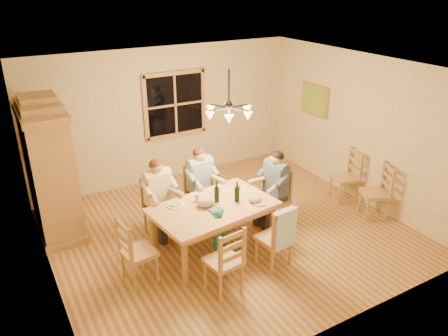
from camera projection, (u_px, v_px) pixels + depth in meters
floor at (228, 231)px, 7.29m from camera, size 5.50×5.50×0.00m
ceiling at (229, 69)px, 6.20m from camera, size 5.50×5.00×0.02m
wall_back at (166, 115)px, 8.73m from camera, size 5.50×0.02×2.70m
wall_left at (40, 198)px, 5.49m from camera, size 0.02×5.00×2.70m
wall_right at (358, 128)px, 7.99m from camera, size 0.02×5.00×2.70m
window at (175, 105)px, 8.71m from camera, size 1.30×0.06×1.30m
painting at (314, 100)px, 8.83m from camera, size 0.06×0.78×0.64m
chandelier at (229, 111)px, 6.45m from camera, size 0.77×0.68×0.71m
armoire at (50, 172)px, 6.93m from camera, size 0.66×1.40×2.30m
dining_table at (213, 211)px, 6.56m from camera, size 1.94×1.33×0.76m
chair_far_left at (160, 218)px, 7.08m from camera, size 0.49×0.47×0.99m
chair_far_right at (201, 204)px, 7.53m from camera, size 0.49×0.47×0.99m
chair_near_left at (223, 270)px, 5.83m from camera, size 0.49×0.47×0.99m
chair_near_right at (273, 247)px, 6.33m from camera, size 0.49×0.47×0.99m
chair_end_left at (139, 261)px, 6.01m from camera, size 0.47×0.49×0.99m
chair_end_right at (274, 208)px, 7.40m from camera, size 0.47×0.49×0.99m
adult_woman at (158, 189)px, 6.87m from camera, size 0.43×0.46×0.87m
adult_plaid_man at (200, 176)px, 7.31m from camera, size 0.43×0.46×0.87m
adult_slate_man at (275, 179)px, 7.18m from camera, size 0.46×0.43×0.87m
towel at (284, 229)px, 6.03m from camera, size 0.39×0.15×0.58m
wine_bottle_a at (217, 192)px, 6.58m from camera, size 0.08×0.08×0.33m
wine_bottle_b at (237, 192)px, 6.58m from camera, size 0.08×0.08×0.33m
plate_woman at (175, 205)px, 6.52m from camera, size 0.26×0.26×0.02m
plate_plaid at (217, 191)px, 6.95m from camera, size 0.26×0.26×0.02m
plate_slate at (250, 192)px, 6.91m from camera, size 0.26×0.26×0.02m
wine_glass_a at (197, 198)px, 6.60m from camera, size 0.06×0.06×0.14m
wine_glass_b at (238, 188)px, 6.91m from camera, size 0.06×0.06×0.14m
cap at (255, 199)px, 6.61m from camera, size 0.20×0.20×0.11m
napkin at (216, 210)px, 6.36m from camera, size 0.20×0.16×0.03m
cloth_bundle at (206, 201)px, 6.48m from camera, size 0.28×0.22×0.15m
child at (220, 236)px, 6.38m from camera, size 0.37×0.32×0.84m
chair_spare_front at (373, 201)px, 7.61m from camera, size 0.57×0.58×0.99m
chair_spare_back at (344, 185)px, 8.20m from camera, size 0.51×0.52×0.99m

